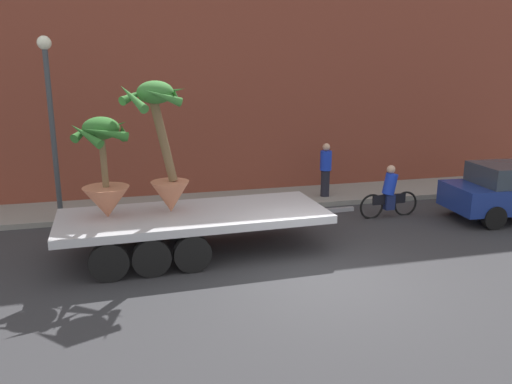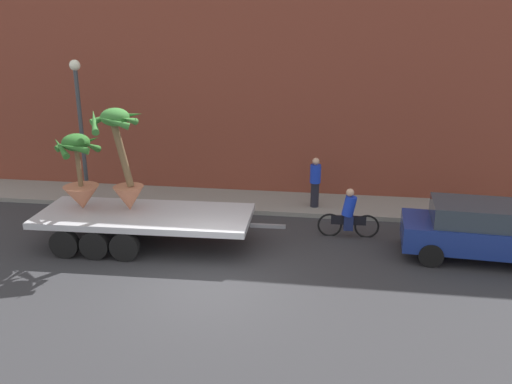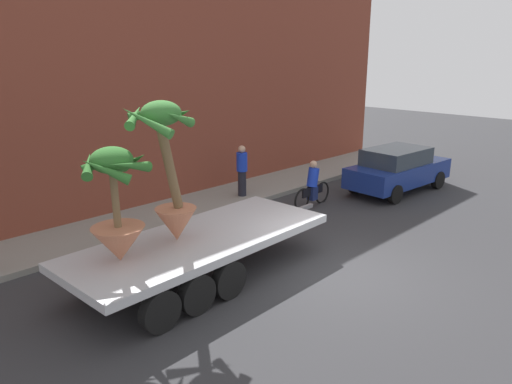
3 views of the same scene
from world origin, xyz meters
TOP-DOWN VIEW (x-y plane):
  - ground_plane at (0.00, 0.00)m, footprint 60.00×60.00m
  - sidewalk at (0.00, 6.10)m, footprint 24.00×2.20m
  - building_facade at (0.00, 7.80)m, footprint 24.00×1.20m
  - flatbed_trailer at (-2.61, 2.11)m, footprint 7.10×2.56m
  - potted_palm_rear at (-4.26, 2.20)m, footprint 1.28×1.35m
  - potted_palm_middle at (-2.98, 2.30)m, footprint 1.57×1.57m
  - cyclist at (3.44, 3.59)m, footprint 1.84×0.36m
  - parked_car at (6.95, 2.54)m, footprint 4.35×2.03m
  - pedestrian_near_gate at (2.34, 5.72)m, footprint 0.36×0.36m

SIDE VIEW (x-z plane):
  - ground_plane at x=0.00m, z-range 0.00..0.00m
  - sidewalk at x=0.00m, z-range 0.00..0.15m
  - cyclist at x=3.44m, z-range -0.10..1.44m
  - flatbed_trailer at x=-2.61m, z-range 0.28..1.26m
  - parked_car at x=6.95m, z-range 0.04..1.62m
  - pedestrian_near_gate at x=2.34m, z-range 0.19..1.90m
  - potted_palm_rear at x=-4.26m, z-range 0.86..3.08m
  - potted_palm_middle at x=-2.98m, z-range 0.99..3.95m
  - building_facade at x=0.00m, z-range 0.00..7.87m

